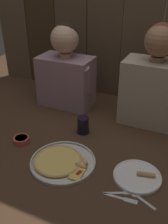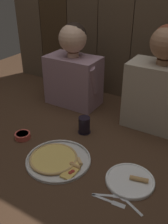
{
  "view_description": "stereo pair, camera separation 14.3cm",
  "coord_description": "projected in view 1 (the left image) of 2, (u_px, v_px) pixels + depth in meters",
  "views": [
    {
      "loc": [
        0.52,
        -1.04,
        0.88
      ],
      "look_at": [
        -0.0,
        0.1,
        0.18
      ],
      "focal_mm": 40.42,
      "sensor_mm": 36.0,
      "label": 1
    },
    {
      "loc": [
        0.64,
        -0.97,
        0.88
      ],
      "look_at": [
        -0.0,
        0.1,
        0.18
      ],
      "focal_mm": 40.42,
      "sensor_mm": 36.0,
      "label": 2
    }
  ],
  "objects": [
    {
      "name": "diner_left",
      "position": [
        66.0,
        70.0,
        1.79
      ],
      "size": [
        0.42,
        0.23,
        0.59
      ],
      "color": "gray",
      "rests_on": "ground"
    },
    {
      "name": "wooden_backdrop_wall",
      "position": [
        123.0,
        22.0,
        1.76
      ],
      "size": [
        2.19,
        0.03,
        1.13
      ],
      "color": "brown",
      "rests_on": "ground"
    },
    {
      "name": "ground_plane",
      "position": [
        77.0,
        147.0,
        1.44
      ],
      "size": [
        3.2,
        3.2,
        0.0
      ],
      "primitive_type": "plane",
      "color": "#422B1C"
    },
    {
      "name": "table_spoon",
      "position": [
        138.0,
        196.0,
        1.12
      ],
      "size": [
        0.14,
        0.08,
        0.01
      ],
      "color": "silver",
      "rests_on": "ground"
    },
    {
      "name": "table_fork",
      "position": [
        119.0,
        193.0,
        1.14
      ],
      "size": [
        0.12,
        0.07,
        0.01
      ],
      "color": "silver",
      "rests_on": "ground"
    },
    {
      "name": "diner_right",
      "position": [
        154.0,
        82.0,
        1.55
      ],
      "size": [
        0.42,
        0.23,
        0.63
      ],
      "color": "#B2A38E",
      "rests_on": "ground"
    },
    {
      "name": "pizza_tray",
      "position": [
        61.0,
        161.0,
        1.32
      ],
      "size": [
        0.35,
        0.35,
        0.03
      ],
      "color": "silver",
      "rests_on": "ground"
    },
    {
      "name": "drinking_glass",
      "position": [
        83.0,
        125.0,
        1.55
      ],
      "size": [
        0.08,
        0.08,
        0.1
      ],
      "color": "black",
      "rests_on": "ground"
    },
    {
      "name": "dinner_plate",
      "position": [
        137.0,
        176.0,
        1.23
      ],
      "size": [
        0.24,
        0.24,
        0.03
      ],
      "color": "white",
      "rests_on": "ground"
    },
    {
      "name": "dipping_bowl",
      "position": [
        21.0,
        140.0,
        1.48
      ],
      "size": [
        0.09,
        0.09,
        0.03
      ],
      "color": "#CC4C42",
      "rests_on": "ground"
    },
    {
      "name": "table_knife",
      "position": [
        121.0,
        198.0,
        1.12
      ],
      "size": [
        0.16,
        0.03,
        0.01
      ],
      "color": "silver",
      "rests_on": "ground"
    }
  ]
}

